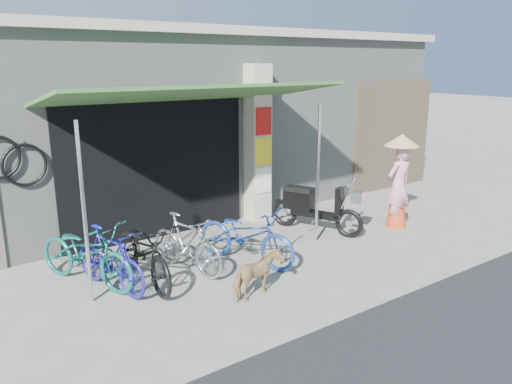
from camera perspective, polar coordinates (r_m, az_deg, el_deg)
ground at (r=7.71m, az=5.59°, el=-8.53°), size 80.00×80.00×0.00m
bicycle_shop at (r=11.48m, az=-11.23°, el=8.40°), size 12.30×5.30×3.66m
shop_pillar at (r=9.66m, az=0.11°, el=5.54°), size 0.42×0.44×3.00m
awning at (r=7.93m, az=-6.91°, el=10.84°), size 4.60×1.88×2.72m
neighbour_right at (r=12.63m, az=15.32°, el=6.25°), size 2.60×0.06×2.60m
bike_teal at (r=7.33m, az=-18.85°, el=-6.58°), size 1.30×1.89×0.94m
bike_blue at (r=7.07m, az=-16.37°, el=-7.39°), size 0.80×1.53×0.89m
bike_black at (r=7.16m, az=-12.64°, el=-6.66°), size 0.66×1.79×0.93m
bike_silver at (r=7.44m, az=-7.97°, el=-5.83°), size 0.77×1.52×0.88m
bike_navy at (r=7.67m, az=-1.18°, el=-4.95°), size 1.20×1.83×0.91m
street_dog at (r=6.64m, az=0.19°, el=-9.50°), size 0.78×0.47×0.62m
moped at (r=9.16m, az=6.62°, el=-1.70°), size 0.90×1.70×1.02m
nun at (r=9.63m, az=16.02°, el=1.13°), size 0.64×0.64×1.76m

